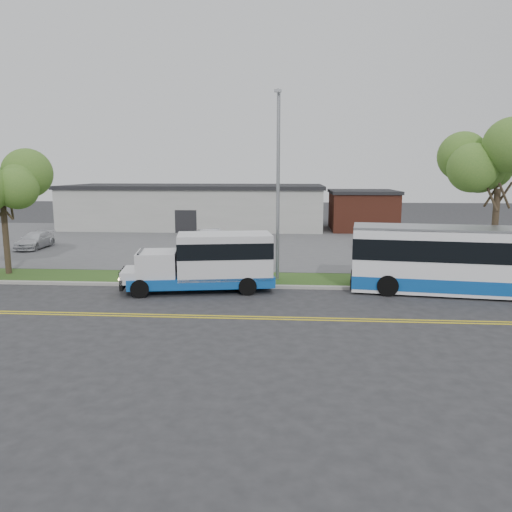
# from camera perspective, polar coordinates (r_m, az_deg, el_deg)

# --- Properties ---
(ground) EXTENTS (140.00, 140.00, 0.00)m
(ground) POSITION_cam_1_polar(r_m,az_deg,el_deg) (23.97, -4.96, -4.18)
(ground) COLOR #28282B
(ground) RESTS_ON ground
(lane_line_north) EXTENTS (70.00, 0.12, 0.01)m
(lane_line_north) POSITION_cam_1_polar(r_m,az_deg,el_deg) (20.31, -6.69, -6.75)
(lane_line_north) COLOR gold
(lane_line_north) RESTS_ON ground
(lane_line_south) EXTENTS (70.00, 0.12, 0.01)m
(lane_line_south) POSITION_cam_1_polar(r_m,az_deg,el_deg) (20.02, -6.85, -6.99)
(lane_line_south) COLOR gold
(lane_line_south) RESTS_ON ground
(curb) EXTENTS (80.00, 0.30, 0.15)m
(curb) POSITION_cam_1_polar(r_m,az_deg,el_deg) (25.00, -4.57, -3.41)
(curb) COLOR #9E9B93
(curb) RESTS_ON ground
(verge) EXTENTS (80.00, 3.30, 0.10)m
(verge) POSITION_cam_1_polar(r_m,az_deg,el_deg) (26.75, -3.98, -2.59)
(verge) COLOR #2C4E1A
(verge) RESTS_ON ground
(parking_lot) EXTENTS (80.00, 25.00, 0.10)m
(parking_lot) POSITION_cam_1_polar(r_m,az_deg,el_deg) (40.54, -1.17, 1.64)
(parking_lot) COLOR #4C4C4F
(parking_lot) RESTS_ON ground
(commercial_building) EXTENTS (25.40, 10.40, 4.35)m
(commercial_building) POSITION_cam_1_polar(r_m,az_deg,el_deg) (51.03, -6.87, 5.65)
(commercial_building) COLOR #9E9E99
(commercial_building) RESTS_ON ground
(brick_wing) EXTENTS (6.30, 7.30, 3.90)m
(brick_wing) POSITION_cam_1_polar(r_m,az_deg,el_deg) (49.57, 12.05, 5.13)
(brick_wing) COLOR brown
(brick_wing) RESTS_ON ground
(tree_east) EXTENTS (5.20, 5.20, 8.33)m
(tree_east) POSITION_cam_1_polar(r_m,az_deg,el_deg) (27.91, 26.12, 9.70)
(tree_east) COLOR #34261C
(tree_east) RESTS_ON verge
(tree_west) EXTENTS (4.40, 4.40, 6.91)m
(tree_west) POSITION_cam_1_polar(r_m,az_deg,el_deg) (30.55, -27.11, 7.51)
(tree_west) COLOR #34261C
(tree_west) RESTS_ON verge
(streetlight_near) EXTENTS (0.35, 1.53, 9.50)m
(streetlight_near) POSITION_cam_1_polar(r_m,az_deg,el_deg) (25.71, 2.53, 8.58)
(streetlight_near) COLOR gray
(streetlight_near) RESTS_ON verge
(shuttle_bus) EXTENTS (7.50, 3.52, 2.77)m
(shuttle_bus) POSITION_cam_1_polar(r_m,az_deg,el_deg) (24.07, -5.30, -0.52)
(shuttle_bus) COLOR #0E499B
(shuttle_bus) RESTS_ON ground
(transit_bus) EXTENTS (11.62, 4.12, 3.16)m
(transit_bus) POSITION_cam_1_polar(r_m,az_deg,el_deg) (25.41, 23.81, -0.50)
(transit_bus) COLOR white
(transit_bus) RESTS_ON ground
(pedestrian) EXTENTS (0.76, 0.67, 1.75)m
(pedestrian) POSITION_cam_1_polar(r_m,az_deg,el_deg) (26.00, -9.05, -0.97)
(pedestrian) COLOR black
(pedestrian) RESTS_ON verge
(parked_car_a) EXTENTS (3.04, 4.68, 1.46)m
(parked_car_a) POSITION_cam_1_polar(r_m,az_deg,el_deg) (36.11, -5.15, 1.86)
(parked_car_a) COLOR silver
(parked_car_a) RESTS_ON parking_lot
(parked_car_b) EXTENTS (1.72, 4.08, 1.18)m
(parked_car_b) POSITION_cam_1_polar(r_m,az_deg,el_deg) (40.14, -23.97, 1.64)
(parked_car_b) COLOR silver
(parked_car_b) RESTS_ON parking_lot
(grocery_bag_left) EXTENTS (0.32, 0.32, 0.32)m
(grocery_bag_left) POSITION_cam_1_polar(r_m,az_deg,el_deg) (25.97, -9.78, -2.61)
(grocery_bag_left) COLOR white
(grocery_bag_left) RESTS_ON verge
(grocery_bag_right) EXTENTS (0.32, 0.32, 0.32)m
(grocery_bag_right) POSITION_cam_1_polar(r_m,az_deg,el_deg) (26.31, -8.25, -2.41)
(grocery_bag_right) COLOR white
(grocery_bag_right) RESTS_ON verge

